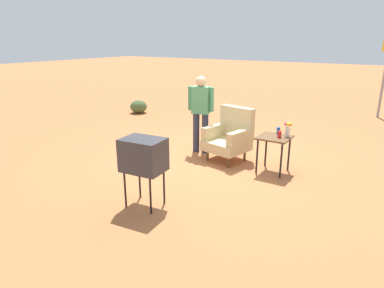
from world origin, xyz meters
TOP-DOWN VIEW (x-y plane):
  - ground_plane at (0.00, 0.00)m, footprint 60.00×60.00m
  - armchair at (0.24, 0.21)m, footprint 0.90×0.92m
  - side_table at (1.22, 0.03)m, footprint 0.56×0.56m
  - tv_on_stand at (0.09, -2.27)m, footprint 0.64×0.50m
  - person_standing at (-0.50, 0.29)m, footprint 0.56×0.30m
  - soda_can_red at (1.31, 0.01)m, footprint 0.07×0.07m
  - soda_can_blue at (1.21, 0.25)m, footprint 0.07×0.07m
  - flower_vase at (1.41, 0.15)m, footprint 0.14×0.10m
  - shrub_near at (-4.32, 2.66)m, footprint 0.55×0.55m

SIDE VIEW (x-z plane):
  - ground_plane at x=0.00m, z-range 0.00..0.00m
  - shrub_near at x=-4.32m, z-range 0.00..0.42m
  - armchair at x=0.24m, z-range -0.03..1.03m
  - side_table at x=1.22m, z-range 0.23..0.91m
  - soda_can_red at x=1.31m, z-range 0.68..0.80m
  - soda_can_blue at x=1.21m, z-range 0.68..0.80m
  - tv_on_stand at x=0.09m, z-range 0.27..1.30m
  - flower_vase at x=1.41m, z-range 0.69..0.96m
  - person_standing at x=-0.50m, z-range 0.12..1.76m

